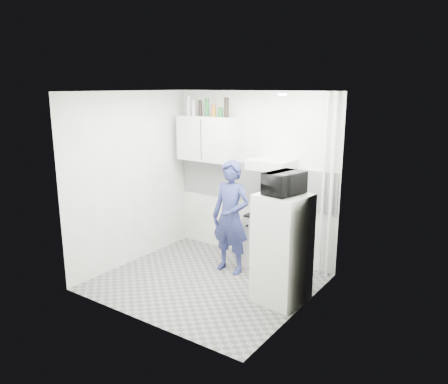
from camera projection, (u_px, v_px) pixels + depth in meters
The scene contains 24 objects.
floor at pixel (206, 282), 6.10m from camera, with size 2.80×2.80×0.00m, color slate.
ceiling at pixel (204, 91), 5.48m from camera, with size 2.80×2.80×0.00m, color white.
wall_back at pixel (253, 176), 6.79m from camera, with size 2.80×2.80×0.00m, color silver.
wall_left at pixel (131, 179), 6.56m from camera, with size 2.60×2.60×0.00m, color silver.
wall_right at pixel (302, 208), 5.02m from camera, with size 2.60×2.60×0.00m, color silver.
person at pixel (231, 217), 6.29m from camera, with size 0.60×0.40×1.65m, color navy.
stove at pixel (264, 240), 6.61m from camera, with size 0.49×0.49×0.78m, color silver.
fridge at pixel (282, 249), 5.42m from camera, with size 0.58×0.58×1.40m, color beige.
stove_top at pixel (265, 215), 6.51m from camera, with size 0.47×0.47×0.03m, color black.
saucepan at pixel (264, 211), 6.46m from camera, with size 0.21×0.21×0.11m, color silver.
microwave at pixel (284, 183), 5.23m from camera, with size 0.33×0.49×0.27m, color black.
bottle_a at pixel (189, 106), 7.02m from camera, with size 0.07×0.07×0.31m, color #B2B7BC.
bottle_b at pixel (194, 108), 6.97m from camera, with size 0.06×0.06×0.24m, color #B2B7BC.
bottle_c at pixel (200, 108), 6.90m from camera, with size 0.06×0.06×0.25m, color black.
bottle_d at pixel (207, 107), 6.82m from camera, with size 0.06×0.06×0.28m, color #144C1E.
canister_a at pixel (214, 111), 6.76m from camera, with size 0.07×0.07×0.18m, color brown.
canister_b at pixel (221, 112), 6.69m from camera, with size 0.08×0.08×0.15m, color #144C1E.
bottle_e at pixel (226, 107), 6.62m from camera, with size 0.07×0.07×0.30m, color black.
upper_cabinet at pixel (208, 139), 6.93m from camera, with size 1.00×0.35×0.70m, color beige.
range_hood at pixel (272, 164), 6.28m from camera, with size 0.60×0.50×0.14m, color silver.
backsplash at pixel (253, 183), 6.80m from camera, with size 2.74×0.03×0.60m, color white.
pipe_a at pixel (332, 188), 6.01m from camera, with size 0.05×0.05×2.60m, color silver.
pipe_b at pixel (323, 187), 6.07m from camera, with size 0.04×0.04×2.60m, color silver.
ceiling_spot_fixture at pixel (282, 94), 5.09m from camera, with size 0.10×0.10×0.02m, color white.
Camera 1 is at (3.41, -4.48, 2.67)m, focal length 35.00 mm.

